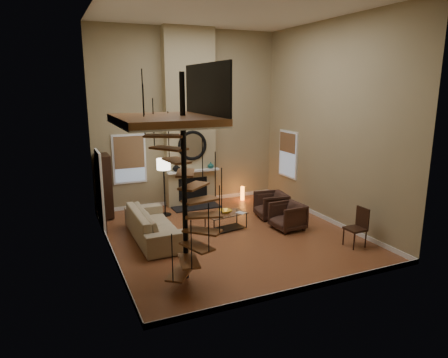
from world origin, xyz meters
name	(u,v)px	position (x,y,z in m)	size (l,w,h in m)	color
ground	(230,235)	(0.00, 0.00, -0.01)	(6.00, 6.50, 0.01)	#A55E35
back_wall	(188,119)	(0.00, 3.25, 2.75)	(6.00, 0.02, 5.50)	#998962
front_wall	(310,147)	(0.00, -3.25, 2.75)	(6.00, 0.02, 5.50)	#998962
left_wall	(104,135)	(-3.00, 0.00, 2.75)	(0.02, 6.50, 5.50)	#998962
right_wall	(330,124)	(3.00, 0.00, 2.75)	(0.02, 6.50, 5.50)	#998962
ceiling	(231,8)	(0.00, 0.00, 5.50)	(6.00, 6.50, 0.01)	silver
baseboard_back	(189,200)	(0.00, 3.24, 0.06)	(6.00, 0.02, 0.12)	white
baseboard_front	(302,289)	(0.00, -3.24, 0.06)	(6.00, 0.02, 0.12)	white
baseboard_left	(112,251)	(-2.99, 0.00, 0.06)	(0.02, 6.50, 0.12)	white
baseboard_right	(324,218)	(2.99, 0.00, 0.06)	(0.02, 6.50, 0.12)	white
chimney_breast	(190,119)	(0.00, 3.06, 2.75)	(1.60, 0.38, 5.50)	tan
hearth	(196,207)	(0.00, 2.57, 0.02)	(1.50, 0.60, 0.04)	black
firebox	(193,189)	(0.00, 2.86, 0.55)	(0.95, 0.02, 0.72)	black
mantel	(194,171)	(0.00, 2.78, 1.15)	(1.70, 0.18, 0.06)	white
mirror_frame	(192,146)	(0.00, 2.84, 1.95)	(0.94, 0.94, 0.10)	black
mirror_disc	(192,146)	(0.00, 2.85, 1.95)	(0.80, 0.80, 0.01)	white
vase_left	(176,167)	(-0.55, 2.82, 1.30)	(0.24, 0.24, 0.25)	black
vase_right	(211,165)	(0.60, 2.82, 1.28)	(0.20, 0.20, 0.21)	#17524B
window_back	(129,158)	(-1.90, 3.22, 1.62)	(1.02, 0.06, 1.52)	white
window_right	(288,153)	(2.97, 2.00, 1.63)	(0.06, 1.02, 1.52)	white
entry_door	(101,191)	(-2.95, 1.80, 1.05)	(0.10, 1.05, 2.16)	white
loft	(170,116)	(-2.04, -1.80, 3.24)	(1.70, 2.20, 1.09)	brown
spiral_stair	(185,192)	(-1.78, -1.79, 1.78)	(1.47, 1.47, 4.06)	black
hutch	(104,186)	(-2.75, 2.80, 0.95)	(0.38, 0.81, 1.81)	black
sofa	(153,224)	(-1.88, 0.52, 0.40)	(2.56, 1.00, 0.75)	tan
armchair_near	(274,205)	(1.77, 0.81, 0.35)	(0.83, 0.85, 0.77)	#3B231B
armchair_far	(290,216)	(1.66, -0.23, 0.35)	(0.78, 0.80, 0.73)	#3B231B
coffee_table	(226,220)	(0.05, 0.39, 0.28)	(1.18, 0.74, 0.43)	silver
bowl	(225,211)	(0.05, 0.44, 0.50)	(0.35, 0.35, 0.09)	gold
book	(240,213)	(0.40, 0.24, 0.46)	(0.18, 0.24, 0.02)	gray
floor_lamp	(164,169)	(-1.10, 2.26, 1.41)	(0.40, 0.40, 1.71)	black
accent_lamp	(242,193)	(1.70, 2.72, 0.25)	(0.13, 0.13, 0.46)	orange
side_chair	(358,225)	(2.49, -1.90, 0.53)	(0.44, 0.43, 0.94)	black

